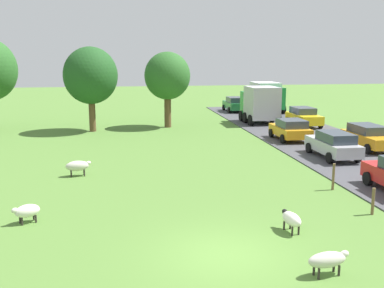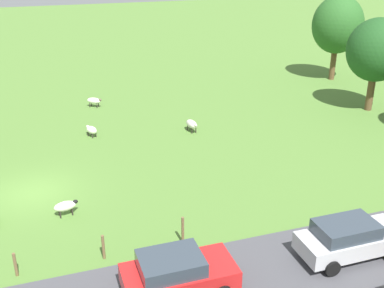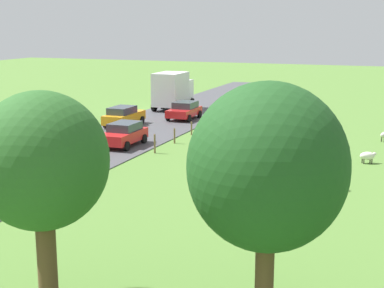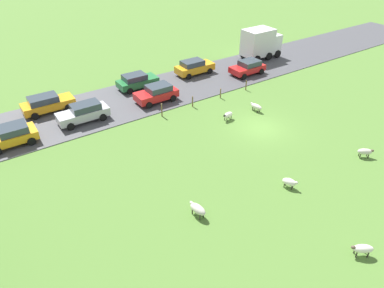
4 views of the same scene
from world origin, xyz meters
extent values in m
plane|color=#517A33|center=(0.00, 0.00, 0.00)|extent=(160.00, 160.00, 0.00)
ellipsoid|color=beige|center=(-5.41, 10.35, 0.55)|extent=(1.26, 0.72, 0.54)
ellipsoid|color=silver|center=(-4.85, 10.44, 0.67)|extent=(0.28, 0.22, 0.20)
cylinder|color=#2D2823|center=(-5.11, 10.55, 0.17)|extent=(0.07, 0.07, 0.34)
cylinder|color=#2D2823|center=(-5.06, 10.26, 0.17)|extent=(0.07, 0.07, 0.34)
cylinder|color=#2D2823|center=(-5.75, 10.45, 0.17)|extent=(0.07, 0.07, 0.34)
cylinder|color=#2D2823|center=(-5.71, 10.16, 0.17)|extent=(0.07, 0.07, 0.34)
ellipsoid|color=silver|center=(-12.68, 4.80, 0.52)|extent=(1.02, 1.18, 0.47)
ellipsoid|color=brown|center=(-12.38, 5.24, 0.63)|extent=(0.30, 0.32, 0.20)
cylinder|color=#2D2823|center=(-12.61, 5.13, 0.17)|extent=(0.07, 0.07, 0.35)
cylinder|color=#2D2823|center=(-12.40, 4.98, 0.17)|extent=(0.07, 0.07, 0.35)
cylinder|color=#2D2823|center=(-12.96, 4.62, 0.17)|extent=(0.07, 0.07, 0.35)
cylinder|color=#2D2823|center=(-12.75, 4.48, 0.17)|extent=(0.07, 0.07, 0.35)
ellipsoid|color=silver|center=(2.74, 1.41, 0.49)|extent=(0.62, 1.08, 0.46)
ellipsoid|color=black|center=(2.66, 1.89, 0.60)|extent=(0.22, 0.29, 0.20)
cylinder|color=#2D2823|center=(2.57, 1.67, 0.16)|extent=(0.07, 0.07, 0.32)
cylinder|color=#2D2823|center=(2.82, 1.71, 0.16)|extent=(0.07, 0.07, 0.32)
cylinder|color=#2D2823|center=(2.66, 1.11, 0.16)|extent=(0.07, 0.07, 0.32)
cylinder|color=#2D2823|center=(2.91, 1.15, 0.16)|extent=(0.07, 0.07, 0.32)
ellipsoid|color=silver|center=(-6.66, 3.85, 0.47)|extent=(1.04, 0.85, 0.49)
ellipsoid|color=silver|center=(-7.06, 3.65, 0.58)|extent=(0.31, 0.28, 0.20)
cylinder|color=#2D2823|center=(-6.83, 3.61, 0.14)|extent=(0.07, 0.07, 0.28)
cylinder|color=#2D2823|center=(-6.95, 3.86, 0.14)|extent=(0.07, 0.07, 0.28)
cylinder|color=#2D2823|center=(-6.38, 3.84, 0.14)|extent=(0.07, 0.07, 0.28)
cylinder|color=#2D2823|center=(-6.50, 4.08, 0.14)|extent=(0.07, 0.07, 0.28)
cylinder|color=brown|center=(-5.40, 24.59, 1.43)|extent=(0.53, 0.53, 2.86)
ellipsoid|color=#1E4C1E|center=(-5.40, 24.59, 4.59)|extent=(4.38, 4.38, 4.62)
cylinder|color=brown|center=(-13.78, 26.94, 1.55)|extent=(0.51, 0.51, 3.10)
ellipsoid|color=#285B23|center=(-13.78, 26.94, 5.02)|extent=(4.54, 4.54, 5.13)
cylinder|color=brown|center=(6.57, -0.73, 0.51)|extent=(0.12, 0.12, 1.02)
cylinder|color=brown|center=(6.57, 2.61, 0.54)|extent=(0.12, 0.12, 1.09)
cylinder|color=brown|center=(6.57, 5.95, 0.63)|extent=(0.12, 0.12, 1.27)
cube|color=red|center=(9.45, 4.91, 0.73)|extent=(1.92, 4.08, 0.71)
cube|color=#333D47|center=(9.45, 4.60, 1.37)|extent=(1.69, 2.24, 0.56)
cylinder|color=black|center=(8.49, 6.24, 0.38)|extent=(0.22, 0.64, 0.64)
cylinder|color=black|center=(8.49, 3.58, 0.38)|extent=(0.22, 0.64, 0.64)
cube|color=#B7B7BC|center=(9.59, 12.11, 0.74)|extent=(1.74, 4.39, 0.71)
cube|color=#333D47|center=(9.59, 11.78, 1.37)|extent=(1.53, 2.42, 0.56)
cylinder|color=black|center=(8.72, 13.54, 0.38)|extent=(0.22, 0.64, 0.64)
cylinder|color=black|center=(8.72, 10.68, 0.38)|extent=(0.22, 0.64, 0.64)
cylinder|color=black|center=(10.46, 10.68, 0.38)|extent=(0.22, 0.64, 0.64)
camera|label=1|loc=(-3.13, -12.74, 6.15)|focal=41.69mm
camera|label=2|loc=(22.45, 1.03, 11.77)|focal=43.74mm
camera|label=3|loc=(-8.85, 39.17, 8.37)|focal=53.43mm
camera|label=4|loc=(-17.59, 19.02, 15.18)|focal=32.20mm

